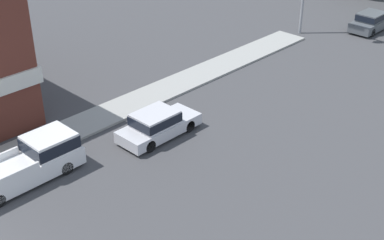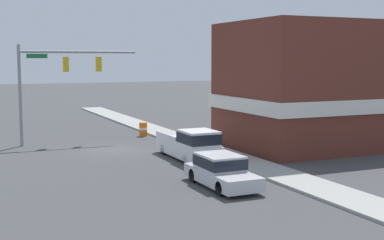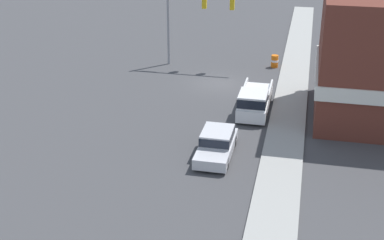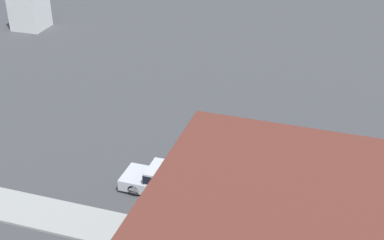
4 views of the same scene
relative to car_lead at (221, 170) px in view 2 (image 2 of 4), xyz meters
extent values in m
plane|color=#424244|center=(1.88, -11.93, -0.78)|extent=(200.00, 200.00, 0.00)
cube|color=#9E9E99|center=(-3.82, -11.93, -0.71)|extent=(2.40, 60.00, 0.14)
cylinder|color=gray|center=(7.17, -16.06, 2.70)|extent=(0.22, 0.22, 6.96)
cylinder|color=gray|center=(3.05, -16.06, 5.68)|extent=(8.24, 0.18, 0.18)
cube|color=gold|center=(4.03, -16.06, 4.82)|extent=(0.36, 0.36, 1.05)
sphere|color=yellow|center=(4.03, -16.26, 5.13)|extent=(0.22, 0.22, 0.22)
cube|color=gold|center=(1.68, -16.06, 4.82)|extent=(0.36, 0.36, 1.05)
sphere|color=yellow|center=(1.68, -16.26, 5.13)|extent=(0.22, 0.22, 0.22)
cube|color=#196B38|center=(5.97, -16.06, 5.39)|extent=(1.40, 0.04, 0.30)
cylinder|color=black|center=(-0.84, 1.57, -0.45)|extent=(0.22, 0.66, 0.66)
cylinder|color=black|center=(0.84, 1.57, -0.45)|extent=(0.22, 0.66, 0.66)
cylinder|color=black|center=(-0.84, -1.32, -0.45)|extent=(0.22, 0.66, 0.66)
cylinder|color=black|center=(0.84, -1.32, -0.45)|extent=(0.22, 0.66, 0.66)
cube|color=silver|center=(0.00, 0.13, -0.29)|extent=(1.90, 4.67, 0.62)
cube|color=silver|center=(0.00, -0.16, 0.37)|extent=(1.74, 2.24, 0.70)
cube|color=black|center=(0.00, -0.16, 0.37)|extent=(1.76, 2.33, 0.49)
cylinder|color=black|center=(-2.31, -5.42, -0.45)|extent=(0.22, 0.66, 0.66)
cylinder|color=black|center=(-0.57, -5.42, -0.45)|extent=(0.22, 0.66, 0.66)
cylinder|color=black|center=(-2.31, -8.97, -0.45)|extent=(0.22, 0.66, 0.66)
cylinder|color=black|center=(-0.57, -8.97, -0.45)|extent=(0.22, 0.66, 0.66)
cube|color=white|center=(-1.44, -7.20, -0.18)|extent=(1.96, 5.73, 0.85)
cube|color=white|center=(-1.44, -5.62, 0.68)|extent=(1.86, 2.18, 0.86)
cube|color=black|center=(-1.44, -5.62, 0.68)|extent=(1.88, 2.26, 0.60)
cube|color=white|center=(-2.36, -8.44, 0.42)|extent=(0.12, 3.25, 0.35)
cube|color=white|center=(-0.52, -8.44, 0.42)|extent=(0.12, 3.25, 0.35)
cylinder|color=orange|center=(-2.02, -17.16, -0.25)|extent=(0.62, 0.62, 1.07)
cylinder|color=white|center=(-2.02, -17.16, -0.20)|extent=(0.64, 0.64, 0.19)
cube|color=brown|center=(-12.38, -7.88, 3.42)|extent=(13.71, 8.90, 8.40)
cube|color=silver|center=(-12.38, -7.88, 2.27)|extent=(14.01, 9.20, 0.90)
camera|label=1|loc=(18.51, -16.52, 13.94)|focal=50.00mm
camera|label=2|loc=(11.33, 21.94, 5.19)|focal=50.00mm
camera|label=3|loc=(-4.70, 27.68, 13.98)|focal=50.00mm
camera|label=4|loc=(-22.11, -8.59, 16.91)|focal=50.00mm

